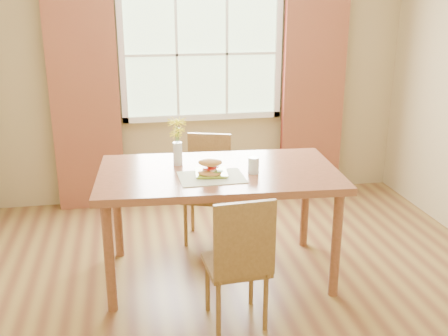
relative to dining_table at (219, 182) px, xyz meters
name	(u,v)px	position (x,y,z in m)	size (l,w,h in m)	color
room	(243,107)	(0.13, -0.20, 0.59)	(4.24, 3.84, 2.74)	olive
window	(202,54)	(0.13, 1.67, 0.74)	(1.62, 0.06, 1.32)	#B1D3A0
curtain_left	(85,100)	(-1.02, 1.58, 0.34)	(0.65, 0.08, 2.20)	maroon
curtain_right	(313,92)	(1.28, 1.58, 0.34)	(0.65, 0.08, 2.20)	maroon
dining_table	(219,182)	(0.00, 0.00, 0.00)	(1.79, 1.08, 0.84)	brown
chair_near	(239,257)	(0.01, -0.70, -0.26)	(0.40, 0.40, 0.92)	brown
chair_far	(208,183)	(0.03, 0.70, -0.26)	(0.48, 0.48, 0.92)	brown
placemat	(211,177)	(-0.08, -0.15, 0.09)	(0.45, 0.33, 0.01)	beige
plate	(211,173)	(-0.07, -0.09, 0.10)	(0.22, 0.22, 0.01)	#9DB82E
croissant_sandwich	(210,167)	(-0.09, -0.15, 0.17)	(0.20, 0.16, 0.13)	#D48648
water_glass	(253,166)	(0.23, -0.11, 0.14)	(0.08, 0.08, 0.12)	silver
flower_vase	(177,137)	(-0.28, 0.19, 0.30)	(0.14, 0.14, 0.36)	silver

